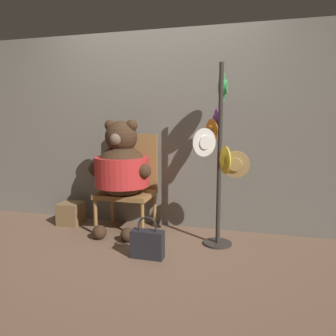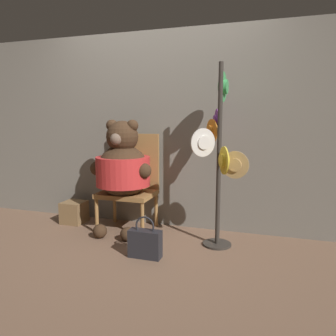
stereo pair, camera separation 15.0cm
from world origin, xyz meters
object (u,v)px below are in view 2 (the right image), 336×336
chair (131,180)px  hat_display_rack (219,148)px  handbag_on_ground (145,243)px  teddy_bear (123,168)px

chair → hat_display_rack: hat_display_rack is taller
chair → handbag_on_ground: 0.96m
hat_display_rack → handbag_on_ground: (-0.57, -0.51, -0.82)m
hat_display_rack → handbag_on_ground: hat_display_rack is taller
teddy_bear → handbag_on_ground: bearing=-49.6°
teddy_bear → hat_display_rack: hat_display_rack is taller
teddy_bear → hat_display_rack: 1.07m
chair → teddy_bear: bearing=-93.0°
chair → handbag_on_ground: size_ratio=2.80×
chair → hat_display_rack: (1.03, -0.23, 0.41)m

